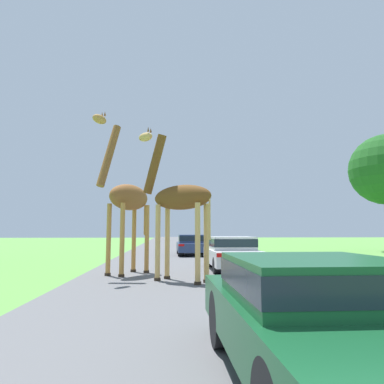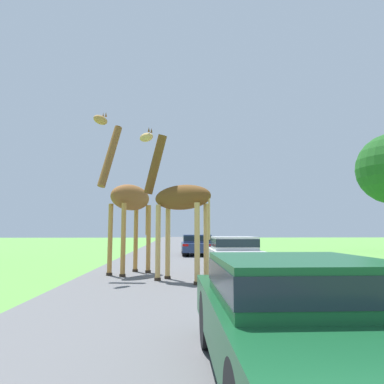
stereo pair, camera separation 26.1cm
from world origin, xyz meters
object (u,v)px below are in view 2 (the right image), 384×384
object	(u,v)px
car_lead_maroon	(298,315)
car_queue_left	(197,244)
giraffe_near_road	(177,199)
car_queue_right	(234,252)
giraffe_companion	(128,199)

from	to	relation	value
car_lead_maroon	car_queue_left	distance (m)	18.42
giraffe_near_road	car_queue_right	distance (m)	4.07
car_lead_maroon	car_queue_left	size ratio (longest dim) A/B	1.02
giraffe_near_road	car_lead_maroon	world-z (taller)	giraffe_near_road
giraffe_near_road	car_lead_maroon	size ratio (longest dim) A/B	1.22
giraffe_companion	car_queue_left	distance (m)	10.28
car_queue_right	giraffe_near_road	bearing A→B (deg)	-127.60
car_queue_right	car_queue_left	bearing A→B (deg)	96.36
car_queue_left	giraffe_companion	bearing A→B (deg)	-107.47
car_queue_left	car_lead_maroon	bearing A→B (deg)	-90.41
giraffe_companion	car_queue_right	size ratio (longest dim) A/B	1.33
car_queue_right	giraffe_companion	bearing A→B (deg)	-162.82
giraffe_near_road	giraffe_companion	size ratio (longest dim) A/B	0.91
car_lead_maroon	car_queue_left	bearing A→B (deg)	89.59
giraffe_companion	car_queue_right	bearing A→B (deg)	-126.53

